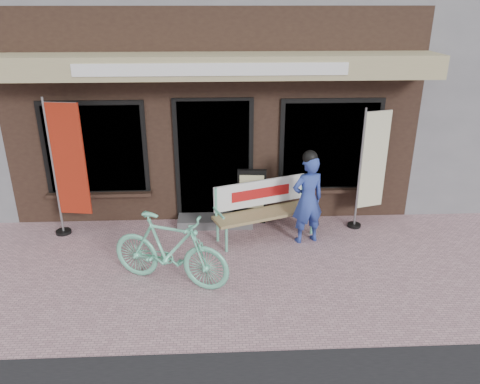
{
  "coord_description": "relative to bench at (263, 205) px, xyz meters",
  "views": [
    {
      "loc": [
        0.09,
        -5.68,
        3.69
      ],
      "look_at": [
        0.39,
        0.7,
        1.05
      ],
      "focal_mm": 35.0,
      "sensor_mm": 36.0,
      "label": 1
    }
  ],
  "objects": [
    {
      "name": "bicycle",
      "position": [
        -1.41,
        -1.37,
        -0.03
      ],
      "size": [
        1.79,
        1.1,
        1.04
      ],
      "primitive_type": "imported",
      "rotation": [
        0.0,
        0.0,
        1.19
      ],
      "color": "#6AD0A9",
      "rests_on": "ground"
    },
    {
      "name": "nobori_cream",
      "position": [
        1.83,
        0.3,
        0.53
      ],
      "size": [
        0.62,
        0.29,
        2.1
      ],
      "rotation": [
        0.0,
        0.0,
        0.28
      ],
      "color": "gray",
      "rests_on": "ground"
    },
    {
      "name": "storefront",
      "position": [
        -0.8,
        3.64,
        2.44
      ],
      "size": [
        7.0,
        6.77,
        6.0
      ],
      "color": "black",
      "rests_on": "ground"
    },
    {
      "name": "bench",
      "position": [
        0.0,
        0.0,
        0.0
      ],
      "size": [
        1.78,
        1.02,
        0.94
      ],
      "rotation": [
        0.0,
        0.0,
        0.36
      ],
      "color": "#6AD0A9",
      "rests_on": "ground"
    },
    {
      "name": "menu_stand",
      "position": [
        -0.16,
        0.5,
        -0.04
      ],
      "size": [
        0.5,
        0.15,
        0.99
      ],
      "rotation": [
        0.0,
        0.0,
        -0.09
      ],
      "color": "black",
      "rests_on": "ground"
    },
    {
      "name": "nobori_red",
      "position": [
        -3.15,
        0.18,
        0.64
      ],
      "size": [
        0.69,
        0.29,
        2.32
      ],
      "rotation": [
        0.0,
        0.0,
        -0.14
      ],
      "color": "gray",
      "rests_on": "ground"
    },
    {
      "name": "person",
      "position": [
        0.68,
        -0.24,
        0.21
      ],
      "size": [
        0.61,
        0.49,
        1.56
      ],
      "rotation": [
        0.0,
        0.0,
        0.29
      ],
      "color": "#2B4097",
      "rests_on": "ground"
    },
    {
      "name": "ground",
      "position": [
        -0.8,
        -1.33,
        -0.55
      ],
      "size": [
        70.0,
        70.0,
        0.0
      ],
      "primitive_type": "plane",
      "color": "#B88D95",
      "rests_on": "ground"
    }
  ]
}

